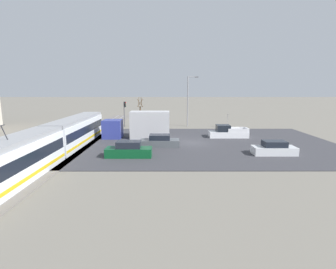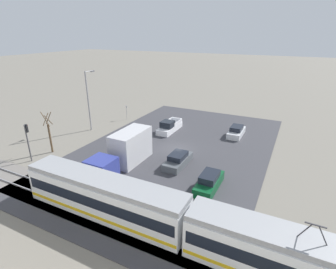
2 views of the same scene
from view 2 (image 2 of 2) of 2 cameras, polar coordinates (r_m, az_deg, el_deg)
The scene contains 13 objects.
ground_plane at distance 34.38m, azimuth 1.81°, elevation -3.20°, with size 320.00×320.00×0.00m, color slate.
road_surface at distance 34.37m, azimuth 1.81°, elevation -3.14°, with size 22.77×36.51×0.08m.
rail_bed at distance 23.84m, azimuth -13.70°, elevation -16.08°, with size 66.34×4.40×0.22m.
light_rail_tram at distance 19.57m, azimuth 4.36°, elevation -18.90°, with size 29.56×2.76×4.43m.
box_truck at distance 29.89m, azimuth -9.41°, elevation -3.66°, with size 2.61×9.18×3.72m.
pickup_truck at distance 40.16m, azimuth 0.29°, elevation 1.67°, with size 1.92×5.43×1.77m.
sedan_car_0 at distance 39.73m, azimuth 14.65°, elevation 0.62°, with size 1.83×4.46×1.46m.
sedan_car_1 at distance 26.13m, azimuth 8.94°, elevation -10.19°, with size 1.75×4.67×1.61m.
sedan_car_2 at distance 30.07m, azimuth 2.19°, elevation -5.59°, with size 1.87×4.66×1.43m.
traffic_light_pole at distance 34.25m, azimuth -28.25°, elevation -0.57°, with size 0.28×0.47×4.54m.
street_tree at distance 35.82m, azimuth -24.38°, elevation 0.06°, with size 1.26×1.04×5.35m.
street_lamp_near_crossing at distance 41.54m, azimuth -16.89°, elevation 7.76°, with size 0.36×1.95×9.04m.
no_parking_sign at distance 46.34m, azimuth -9.03°, elevation 5.09°, with size 0.32×0.08×2.47m.
Camera 2 is at (-13.07, 28.39, 14.33)m, focal length 28.00 mm.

